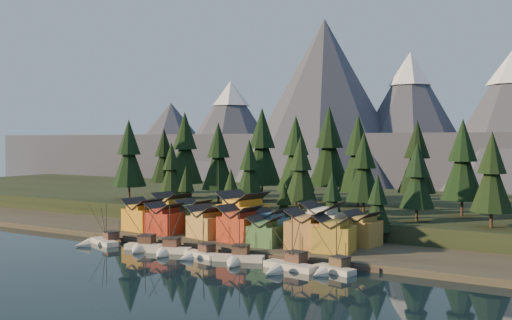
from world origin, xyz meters
The scene contains 46 objects.
ground centered at (0.00, 0.00, 0.00)m, with size 500.00×500.00×0.00m, color black.
shore_strip centered at (0.00, 40.00, 0.75)m, with size 400.00×50.00×1.50m, color #353126.
hillside centered at (0.00, 90.00, 3.00)m, with size 420.00×100.00×6.00m, color black.
dock centered at (0.00, 16.50, 0.50)m, with size 80.00×4.00×1.00m, color #4F4238.
mountain_ridge centered at (-4.20, 213.59, 26.06)m, with size 560.00×190.00×90.00m.
boat_0 centered at (-31.52, 8.49, 2.16)m, with size 11.34×11.75×11.83m.
boat_1 centered at (-17.44, 8.89, 2.49)m, with size 9.93×10.59×12.32m.
boat_2 centered at (-9.36, 8.41, 2.30)m, with size 11.10×11.60×12.19m.
boat_3 centered at (-0.40, 8.44, 2.03)m, with size 9.49×9.94×10.64m.
boat_4 centered at (9.87, 8.89, 2.14)m, with size 11.98×12.46×11.98m.
boat_5 centered at (22.75, 7.35, 2.29)m, with size 12.29×13.08×12.66m.
boat_6 centered at (31.67, 9.72, 2.26)m, with size 9.61×10.17×11.45m.
house_front_0 centered at (-31.58, 24.72, 6.13)m, with size 9.73×9.31×8.82m.
house_front_1 centered at (-22.51, 23.31, 5.86)m, with size 8.12×7.80×8.31m.
house_front_2 centered at (-9.16, 24.60, 5.80)m, with size 9.95×10.00×8.18m.
house_front_3 centered at (1.10, 23.77, 6.20)m, with size 9.58×9.21×8.95m.
house_front_4 centered at (9.44, 21.79, 5.16)m, with size 7.39×7.88×6.96m.
house_front_5 centered at (19.44, 24.01, 6.25)m, with size 9.04×8.30×9.05m.
house_front_6 centered at (26.56, 23.33, 5.92)m, with size 9.22×8.81×8.41m.
house_back_0 centered at (-29.15, 34.76, 6.62)m, with size 9.81×9.49×9.75m.
house_back_1 centered at (-18.22, 30.73, 6.06)m, with size 8.01×8.10×8.68m.
house_back_2 centered at (-2.96, 31.73, 7.57)m, with size 12.53×11.81×11.57m.
house_back_3 centered at (6.11, 30.67, 5.66)m, with size 8.36×7.59×7.91m.
house_back_4 centered at (18.94, 34.23, 6.66)m, with size 9.35×9.01×9.83m.
house_back_5 centered at (29.30, 34.11, 5.82)m, with size 8.56×8.64×8.23m.
tree_hill_0 centered at (-62.00, 52.00, 21.27)m, with size 11.99×11.99×27.93m.
tree_hill_1 centered at (-50.00, 68.00, 22.93)m, with size 13.29×13.29×30.97m.
tree_hill_2 centered at (-40.00, 48.00, 16.94)m, with size 8.60×8.60×20.03m.
tree_hill_3 centered at (-30.00, 60.00, 20.57)m, with size 11.44×11.44×26.65m.
tree_hill_4 centered at (-22.00, 75.00, 23.46)m, with size 13.71×13.71×31.93m.
tree_hill_5 centered at (-12.00, 50.00, 17.47)m, with size 9.01×9.01×20.98m.
tree_hill_6 centered at (-4.00, 65.00, 21.57)m, with size 12.23×12.23×28.48m.
tree_hill_7 centered at (6.00, 48.00, 17.98)m, with size 9.41×9.41×21.92m.
tree_hill_8 centered at (14.00, 72.00, 21.63)m, with size 12.27×12.27×28.58m.
tree_hill_9 centered at (22.00, 55.00, 18.59)m, with size 9.88×9.88×23.03m.
tree_hill_10 centered at (30.00, 80.00, 20.71)m, with size 11.55×11.55×26.91m.
tree_hill_11 centered at (38.00, 50.00, 17.09)m, with size 8.71×8.71×20.29m.
tree_hill_12 centered at (46.00, 66.00, 20.54)m, with size 11.41×11.41×26.59m.
tree_hill_13 centered at (56.00, 48.00, 18.48)m, with size 9.80×9.80×22.83m.
tree_hill_15 centered at (0.00, 82.00, 23.60)m, with size 13.82×13.82×32.19m.
tree_hill_16 centered at (-68.00, 78.00, 19.87)m, with size 10.89×10.89×25.37m.
tree_shore_0 centered at (-28.00, 40.00, 11.10)m, with size 7.55×7.55×17.58m.
tree_shore_1 centered at (-12.00, 40.00, 10.86)m, with size 7.36×7.36×17.14m.
tree_shore_2 centered at (5.00, 40.00, 9.04)m, with size 5.93×5.93×13.82m.
tree_shore_3 centered at (19.00, 40.00, 10.88)m, with size 7.37×7.37×17.17m.
tree_shore_4 centered at (31.00, 40.00, 10.74)m, with size 7.27×7.27×16.93m.
Camera 1 is at (76.27, -95.36, 26.66)m, focal length 40.00 mm.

